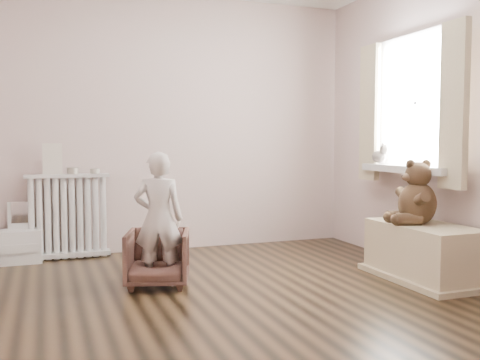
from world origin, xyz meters
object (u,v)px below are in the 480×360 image
object	(u,v)px
teddy_bear	(418,196)
child	(159,219)
armchair	(158,258)
plush_cat	(380,153)
toy_vanity	(21,233)
radiator	(68,218)
toy_bench	(424,255)

from	to	relation	value
teddy_bear	child	bearing A→B (deg)	-179.55
armchair	plush_cat	distance (m)	2.34
child	plush_cat	bearing A→B (deg)	-154.42
armchair	plush_cat	bearing A→B (deg)	24.30
armchair	child	xyz separation A→B (m)	(0.00, -0.05, 0.31)
toy_vanity	radiator	bearing A→B (deg)	4.13
radiator	child	bearing A→B (deg)	-65.25
armchair	teddy_bear	xyz separation A→B (m)	(2.02, -0.49, 0.45)
radiator	toy_bench	world-z (taller)	radiator
radiator	teddy_bear	world-z (taller)	teddy_bear
child	toy_vanity	bearing A→B (deg)	-34.20
radiator	teddy_bear	size ratio (longest dim) A/B	1.58
radiator	armchair	size ratio (longest dim) A/B	1.68
toy_vanity	teddy_bear	bearing A→B (deg)	-29.46
armchair	teddy_bear	size ratio (longest dim) A/B	0.94
armchair	plush_cat	size ratio (longest dim) A/B	2.14
armchair	toy_bench	distance (m)	2.13
toy_vanity	child	xyz separation A→B (m)	(1.02, -1.27, 0.25)
radiator	toy_bench	xyz separation A→B (m)	(2.65, -1.81, -0.19)
toy_vanity	child	size ratio (longest dim) A/B	0.55
toy_bench	child	bearing A→B (deg)	166.21
armchair	teddy_bear	distance (m)	2.13
armchair	toy_bench	size ratio (longest dim) A/B	0.50
child	teddy_bear	distance (m)	2.08
child	toy_bench	xyz separation A→B (m)	(2.05, -0.50, -0.33)
radiator	toy_vanity	xyz separation A→B (m)	(-0.42, -0.03, -0.11)
child	toy_bench	size ratio (longest dim) A/B	1.07
armchair	plush_cat	xyz separation A→B (m)	(2.19, 0.27, 0.78)
plush_cat	toy_vanity	bearing A→B (deg)	173.40
toy_vanity	plush_cat	world-z (taller)	plush_cat
toy_bench	plush_cat	world-z (taller)	plush_cat
child	armchair	bearing A→B (deg)	-72.80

